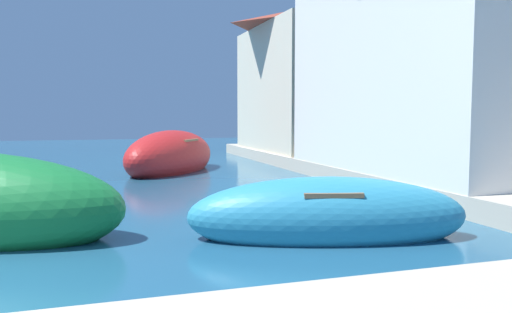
{
  "coord_description": "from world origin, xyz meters",
  "views": [
    {
      "loc": [
        2.54,
        -6.81,
        2.22
      ],
      "look_at": [
        7.43,
        8.42,
        0.9
      ],
      "focal_mm": 36.39,
      "sensor_mm": 36.0,
      "label": 1
    }
  ],
  "objects_px": {
    "waterfront_building_main": "(444,27)",
    "moored_boat_3": "(327,216)",
    "waterfront_building_annex": "(318,77)",
    "moored_boat_2": "(171,157)"
  },
  "relations": [
    {
      "from": "moored_boat_3",
      "to": "waterfront_building_annex",
      "type": "relative_size",
      "value": 0.63
    },
    {
      "from": "waterfront_building_main",
      "to": "moored_boat_3",
      "type": "bearing_deg",
      "value": -140.47
    },
    {
      "from": "moored_boat_2",
      "to": "waterfront_building_annex",
      "type": "distance_m",
      "value": 8.72
    },
    {
      "from": "moored_boat_3",
      "to": "waterfront_building_annex",
      "type": "xyz_separation_m",
      "value": [
        6.45,
        14.59,
        3.58
      ]
    },
    {
      "from": "moored_boat_3",
      "to": "waterfront_building_main",
      "type": "bearing_deg",
      "value": 54.83
    },
    {
      "from": "moored_boat_3",
      "to": "waterfront_building_annex",
      "type": "bearing_deg",
      "value": 81.46
    },
    {
      "from": "waterfront_building_annex",
      "to": "moored_boat_2",
      "type": "bearing_deg",
      "value": -158.99
    },
    {
      "from": "waterfront_building_annex",
      "to": "moored_boat_3",
      "type": "bearing_deg",
      "value": -113.84
    },
    {
      "from": "waterfront_building_main",
      "to": "waterfront_building_annex",
      "type": "height_order",
      "value": "waterfront_building_main"
    },
    {
      "from": "moored_boat_3",
      "to": "waterfront_building_annex",
      "type": "distance_m",
      "value": 16.34
    }
  ]
}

